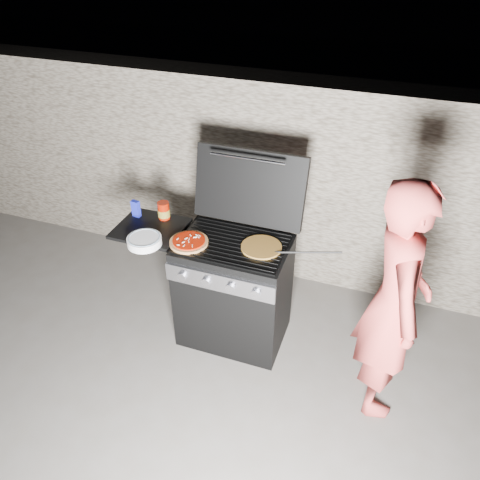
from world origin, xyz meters
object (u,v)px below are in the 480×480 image
(gas_grill, at_px, (204,284))
(person, at_px, (394,303))
(sauce_jar, at_px, (164,210))
(pizza_topped, at_px, (189,241))

(gas_grill, distance_m, person, 1.46)
(sauce_jar, distance_m, person, 1.80)
(gas_grill, bearing_deg, person, -8.56)
(gas_grill, xyz_separation_m, pizza_topped, (-0.05, -0.11, 0.47))
(gas_grill, distance_m, pizza_topped, 0.49)
(gas_grill, relative_size, pizza_topped, 4.85)
(gas_grill, relative_size, person, 0.78)
(sauce_jar, bearing_deg, pizza_topped, -38.11)
(pizza_topped, height_order, person, person)
(gas_grill, bearing_deg, pizza_topped, -114.86)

